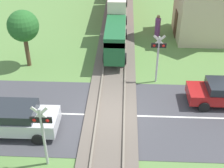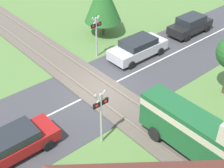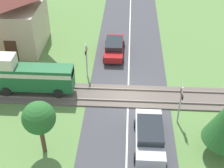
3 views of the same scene
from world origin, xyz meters
name	(u,v)px [view 1 (image 1 of 3)]	position (x,y,z in m)	size (l,w,h in m)	color
ground_plane	(111,115)	(0.00, 0.00, 0.00)	(60.00, 60.00, 0.00)	#5B8442
road_surface	(111,115)	(0.00, 0.00, 0.01)	(48.00, 6.40, 0.02)	#424247
track_bed	(111,114)	(0.00, 0.00, 0.07)	(2.80, 48.00, 0.24)	#665B51
car_near_crossing	(11,118)	(-4.85, -1.44, 0.79)	(4.60, 1.98, 1.49)	silver
crossing_signal_west_approach	(42,129)	(-2.65, -3.54, 2.03)	(0.90, 0.18, 3.17)	#B7B7B7
crossing_signal_east_approach	(158,53)	(2.65, 3.54, 2.03)	(0.90, 0.18, 3.17)	#B7B7B7
pedestrian_by_station	(158,26)	(3.27, 10.60, 0.80)	(0.44, 0.44, 1.76)	#7F3D84
tree_roadside_hedge	(23,26)	(-5.87, 5.27, 2.84)	(2.03, 2.03, 3.89)	brown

